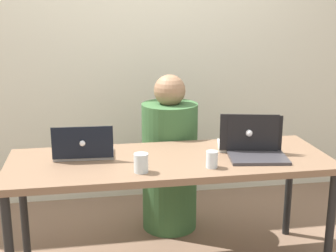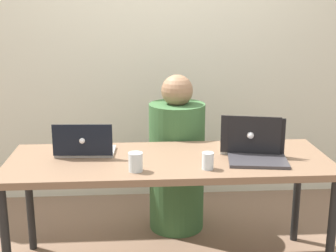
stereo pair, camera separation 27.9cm
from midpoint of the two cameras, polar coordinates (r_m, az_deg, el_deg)
The scene contains 8 objects.
back_wall at distance 3.86m, azimuth -5.08°, elevation 9.95°, with size 4.95×0.10×2.59m, color silver.
desk at distance 2.79m, azimuth -2.63°, elevation -5.19°, with size 1.90×0.69×0.72m.
person_at_center at distance 3.38m, azimuth -2.17°, elevation -4.41°, with size 0.46×0.46×1.14m.
laptop_back_right at distance 2.94m, azimuth 6.97°, elevation -1.90°, with size 0.40×0.33×0.25m.
laptop_front_right at distance 2.80m, azimuth 8.01°, elevation -2.82°, with size 0.37×0.29×0.23m.
laptop_back_left at distance 2.84m, azimuth -13.02°, elevation -2.93°, with size 0.36×0.25×0.21m.
water_glass_left at distance 2.55m, azimuth -6.45°, elevation -4.70°, with size 0.08×0.08×0.11m.
water_glass_right at distance 2.61m, azimuth 2.33°, elevation -4.28°, with size 0.07×0.07×0.09m.
Camera 1 is at (-0.46, -2.59, 1.61)m, focal length 50.00 mm.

